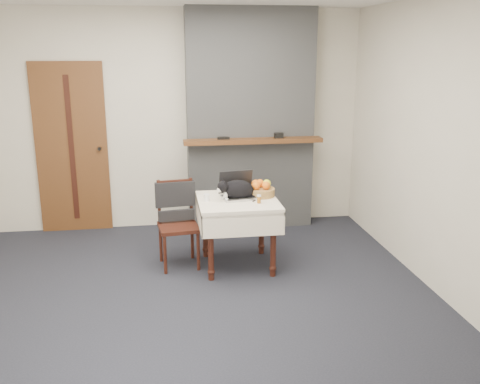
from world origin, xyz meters
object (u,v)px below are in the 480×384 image
object	(u,v)px
laptop	(238,191)
cat	(238,190)
side_table	(238,211)
door	(72,149)
pill_bottle	(259,199)
chair	(177,211)
cream_jar	(207,198)
fruit_basket	(261,190)

from	to	relation	value
laptop	cat	xyz separation A→B (m)	(-0.01, -0.07, 0.03)
side_table	cat	bearing A→B (deg)	72.00
door	side_table	bearing A→B (deg)	-38.50
side_table	cat	size ratio (longest dim) A/B	1.68
door	side_table	size ratio (longest dim) A/B	2.56
pill_bottle	chair	world-z (taller)	chair
cream_jar	pill_bottle	size ratio (longest dim) A/B	0.81
door	cat	distance (m)	2.25
laptop	pill_bottle	distance (m)	0.30
chair	fruit_basket	bearing A→B (deg)	-11.99
door	side_table	xyz separation A→B (m)	(1.76, -1.40, -0.41)
door	fruit_basket	size ratio (longest dim) A/B	7.15
door	cat	bearing A→B (deg)	-37.90
cat	pill_bottle	bearing A→B (deg)	-59.07
laptop	chair	world-z (taller)	laptop
laptop	cream_jar	distance (m)	0.34
cat	fruit_basket	world-z (taller)	cat
cat	fruit_basket	size ratio (longest dim) A/B	1.66
door	cream_jar	size ratio (longest dim) A/B	29.92
cream_jar	fruit_basket	size ratio (longest dim) A/B	0.24
fruit_basket	door	bearing A→B (deg)	147.18
cream_jar	laptop	bearing A→B (deg)	16.62
side_table	cream_jar	size ratio (longest dim) A/B	11.67
cat	door	bearing A→B (deg)	127.74
door	side_table	world-z (taller)	door
laptop	door	bearing A→B (deg)	134.22
side_table	fruit_basket	distance (m)	0.32
door	pill_bottle	size ratio (longest dim) A/B	24.34
door	pill_bottle	xyz separation A→B (m)	(1.95, -1.55, -0.26)
pill_bottle	fruit_basket	world-z (taller)	fruit_basket
side_table	cat	xyz separation A→B (m)	(0.01, 0.02, 0.21)
fruit_basket	chair	distance (m)	0.88
fruit_basket	chair	xyz separation A→B (m)	(-0.85, 0.07, -0.21)
cat	laptop	bearing A→B (deg)	67.66
laptop	cat	bearing A→B (deg)	-107.52
door	cat	size ratio (longest dim) A/B	4.30
door	chair	xyz separation A→B (m)	(1.17, -1.22, -0.45)
pill_bottle	cream_jar	bearing A→B (deg)	162.88
cream_jar	fruit_basket	world-z (taller)	fruit_basket
cat	fruit_basket	bearing A→B (deg)	3.86
pill_bottle	door	bearing A→B (deg)	141.42
side_table	cat	distance (m)	0.21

